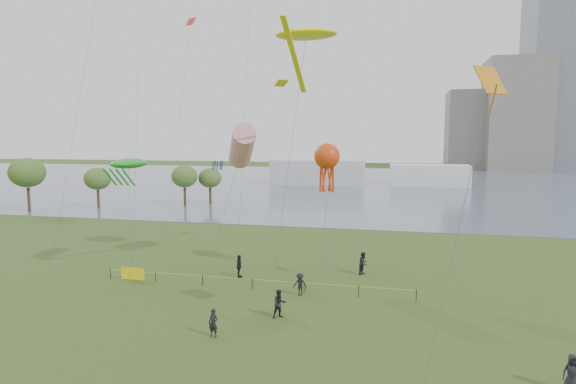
# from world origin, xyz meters

# --- Properties ---
(lake) EXTENTS (400.00, 120.00, 0.08)m
(lake) POSITION_xyz_m (0.00, 100.00, 0.02)
(lake) COLOR slate
(lake) RESTS_ON ground_plane
(building_mid) EXTENTS (20.00, 20.00, 38.00)m
(building_mid) POSITION_xyz_m (46.00, 162.00, 19.00)
(building_mid) COLOR slate
(building_mid) RESTS_ON ground_plane
(building_low) EXTENTS (16.00, 18.00, 28.00)m
(building_low) POSITION_xyz_m (32.00, 168.00, 14.00)
(building_low) COLOR slate
(building_low) RESTS_ON ground_plane
(pavilion_left) EXTENTS (22.00, 8.00, 6.00)m
(pavilion_left) POSITION_xyz_m (-12.00, 95.00, 3.00)
(pavilion_left) COLOR silver
(pavilion_left) RESTS_ON ground_plane
(pavilion_right) EXTENTS (18.00, 7.00, 5.00)m
(pavilion_right) POSITION_xyz_m (14.00, 98.00, 2.50)
(pavilion_right) COLOR white
(pavilion_right) RESTS_ON ground_plane
(trees) EXTENTS (28.40, 19.19, 8.30)m
(trees) POSITION_xyz_m (-38.27, 49.50, 5.26)
(trees) COLOR #382719
(trees) RESTS_ON ground_plane
(fence) EXTENTS (24.07, 0.07, 1.05)m
(fence) POSITION_xyz_m (-9.96, 14.68, 0.55)
(fence) COLOR black
(fence) RESTS_ON ground_plane
(spectator_a) EXTENTS (1.11, 1.07, 1.81)m
(spectator_a) POSITION_xyz_m (-0.44, 9.48, 0.90)
(spectator_a) COLOR black
(spectator_a) RESTS_ON ground_plane
(spectator_b) EXTENTS (1.13, 0.73, 1.65)m
(spectator_b) POSITION_xyz_m (-0.02, 14.04, 0.83)
(spectator_b) COLOR black
(spectator_b) RESTS_ON ground_plane
(spectator_c) EXTENTS (0.59, 1.15, 1.87)m
(spectator_c) POSITION_xyz_m (-5.77, 17.35, 0.94)
(spectator_c) COLOR black
(spectator_c) RESTS_ON ground_plane
(spectator_d) EXTENTS (0.86, 0.58, 1.73)m
(spectator_d) POSITION_xyz_m (14.54, 3.76, 0.86)
(spectator_d) COLOR black
(spectator_d) RESTS_ON ground_plane
(spectator_f) EXTENTS (0.68, 0.52, 1.66)m
(spectator_f) POSITION_xyz_m (-3.42, 5.76, 0.83)
(spectator_f) COLOR black
(spectator_f) RESTS_ON ground_plane
(spectator_g) EXTENTS (1.01, 1.12, 1.89)m
(spectator_g) POSITION_xyz_m (4.08, 20.49, 0.94)
(spectator_g) COLOR black
(spectator_g) RESTS_ON ground_plane
(kite_stingray) EXTENTS (4.81, 9.98, 19.62)m
(kite_stingray) POSITION_xyz_m (-0.45, 18.02, 19.15)
(kite_stingray) COLOR #3F3F42
(kite_windsock) EXTENTS (4.37, 8.72, 12.61)m
(kite_windsock) POSITION_xyz_m (-6.53, 20.66, 10.60)
(kite_windsock) COLOR #3F3F42
(kite_creature) EXTENTS (2.99, 5.48, 9.69)m
(kite_creature) POSITION_xyz_m (-14.83, 16.40, 9.24)
(kite_creature) COLOR #3F3F42
(kite_octopus) EXTENTS (2.08, 8.88, 10.94)m
(kite_octopus) POSITION_xyz_m (1.10, 19.28, 9.80)
(kite_octopus) COLOR #3F3F42
(kite_delta) EXTENTS (4.46, 9.36, 14.76)m
(kite_delta) POSITION_xyz_m (10.65, 4.95, 13.50)
(kite_delta) COLOR #3F3F42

